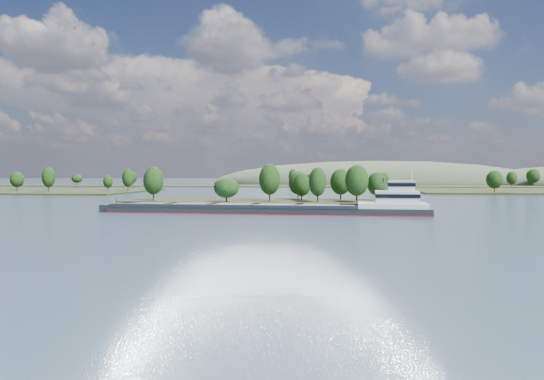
# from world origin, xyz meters

# --- Properties ---
(ground) EXTENTS (1800.00, 1800.00, 0.00)m
(ground) POSITION_xyz_m (0.00, 120.00, 0.00)
(ground) COLOR #3D5369
(ground) RESTS_ON ground
(tree_island) EXTENTS (100.00, 32.47, 14.54)m
(tree_island) POSITION_xyz_m (6.57, 178.56, 4.16)
(tree_island) COLOR black
(tree_island) RESTS_ON ground
(back_shoreline) EXTENTS (900.00, 60.00, 15.26)m
(back_shoreline) POSITION_xyz_m (8.94, 399.80, 0.66)
(back_shoreline) COLOR black
(back_shoreline) RESTS_ON ground
(hill_west) EXTENTS (320.00, 160.00, 44.00)m
(hill_west) POSITION_xyz_m (60.00, 500.00, 0.00)
(hill_west) COLOR #3F4D34
(hill_west) RESTS_ON ground
(cargo_barge) EXTENTS (88.25, 13.28, 11.90)m
(cargo_barge) POSITION_xyz_m (14.65, 125.63, 1.50)
(cargo_barge) COLOR black
(cargo_barge) RESTS_ON ground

